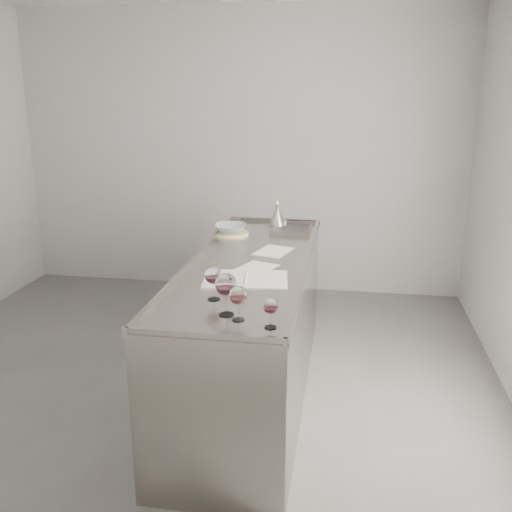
% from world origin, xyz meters
% --- Properties ---
extents(room_shell, '(4.54, 5.04, 2.84)m').
position_xyz_m(room_shell, '(0.00, 0.00, 1.40)').
color(room_shell, '#4B4846').
rests_on(room_shell, ground).
extents(counter, '(0.77, 2.42, 0.97)m').
position_xyz_m(counter, '(0.50, 0.30, 0.47)').
color(counter, gray).
rests_on(counter, ground).
extents(wine_glass_left, '(0.10, 0.10, 0.19)m').
position_xyz_m(wine_glass_left, '(0.43, -0.40, 1.07)').
color(wine_glass_left, white).
rests_on(wine_glass_left, counter).
extents(wine_glass_middle, '(0.09, 0.09, 0.17)m').
position_xyz_m(wine_glass_middle, '(0.61, -0.65, 1.06)').
color(wine_glass_middle, white).
rests_on(wine_glass_middle, counter).
extents(wine_glass_right, '(0.11, 0.11, 0.21)m').
position_xyz_m(wine_glass_right, '(0.54, -0.60, 1.09)').
color(wine_glass_right, white).
rests_on(wine_glass_right, counter).
extents(wine_glass_small, '(0.07, 0.07, 0.15)m').
position_xyz_m(wine_glass_small, '(0.78, -0.72, 1.04)').
color(wine_glass_small, white).
rests_on(wine_glass_small, counter).
extents(notebook, '(0.52, 0.39, 0.02)m').
position_xyz_m(notebook, '(0.54, -0.07, 0.95)').
color(notebook, white).
rests_on(notebook, counter).
extents(loose_paper_top, '(0.28, 0.34, 0.00)m').
position_xyz_m(loose_paper_top, '(0.62, 0.58, 0.94)').
color(loose_paper_top, white).
rests_on(loose_paper_top, counter).
extents(loose_paper_under, '(0.29, 0.34, 0.00)m').
position_xyz_m(loose_paper_under, '(0.56, 0.16, 0.94)').
color(loose_paper_under, silver).
rests_on(loose_paper_under, counter).
extents(trivet, '(0.33, 0.33, 0.02)m').
position_xyz_m(trivet, '(0.23, 1.01, 0.95)').
color(trivet, '#CABB82').
rests_on(trivet, counter).
extents(ceramic_bowl, '(0.27, 0.27, 0.06)m').
position_xyz_m(ceramic_bowl, '(0.23, 1.01, 0.99)').
color(ceramic_bowl, '#879B9E').
rests_on(ceramic_bowl, trivet).
extents(wine_funnel, '(0.15, 0.15, 0.22)m').
position_xyz_m(wine_funnel, '(0.54, 1.38, 1.01)').
color(wine_funnel, '#9B938A').
rests_on(wine_funnel, counter).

